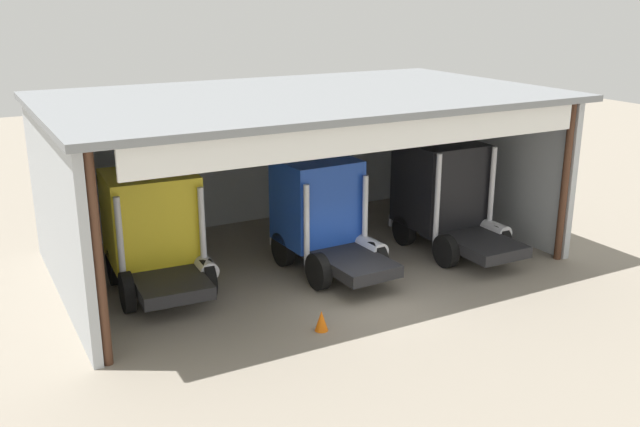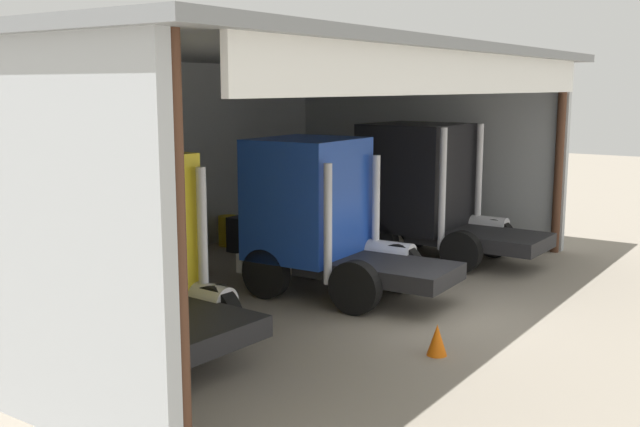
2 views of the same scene
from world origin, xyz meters
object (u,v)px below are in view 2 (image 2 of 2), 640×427
object	(u,v)px
truck_yellow_right_bay	(110,246)
traffic_cone	(437,340)
truck_blue_center_bay	(319,214)
truck_black_yard_outside	(425,188)
oil_drum	(228,231)
tool_cart	(244,234)

from	to	relation	value
truck_yellow_right_bay	traffic_cone	world-z (taller)	truck_yellow_right_bay
truck_yellow_right_bay	truck_blue_center_bay	world-z (taller)	truck_blue_center_bay
truck_yellow_right_bay	truck_black_yard_outside	bearing A→B (deg)	-3.97
truck_black_yard_outside	traffic_cone	size ratio (longest dim) A/B	9.01
oil_drum	traffic_cone	distance (m)	10.38
truck_blue_center_bay	tool_cart	xyz separation A→B (m)	(2.40, 4.25, -1.32)
truck_yellow_right_bay	tool_cart	xyz separation A→B (m)	(7.57, 3.31, -1.37)
truck_blue_center_bay	truck_black_yard_outside	size ratio (longest dim) A/B	0.95
truck_black_yard_outside	traffic_cone	world-z (taller)	truck_black_yard_outside
truck_yellow_right_bay	truck_blue_center_bay	size ratio (longest dim) A/B	0.98
tool_cart	traffic_cone	world-z (taller)	tool_cart
tool_cart	traffic_cone	distance (m)	9.49
tool_cart	traffic_cone	bearing A→B (deg)	-119.15
oil_drum	tool_cart	xyz separation A→B (m)	(-0.28, -0.86, 0.06)
oil_drum	traffic_cone	world-z (taller)	oil_drum
tool_cart	oil_drum	bearing A→B (deg)	71.94
truck_blue_center_bay	truck_black_yard_outside	xyz separation A→B (m)	(4.65, -0.32, 0.11)
truck_yellow_right_bay	truck_black_yard_outside	size ratio (longest dim) A/B	0.93
oil_drum	traffic_cone	size ratio (longest dim) A/B	1.59
oil_drum	truck_blue_center_bay	bearing A→B (deg)	-117.69
truck_yellow_right_bay	truck_blue_center_bay	distance (m)	5.25
truck_blue_center_bay	traffic_cone	size ratio (longest dim) A/B	8.55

